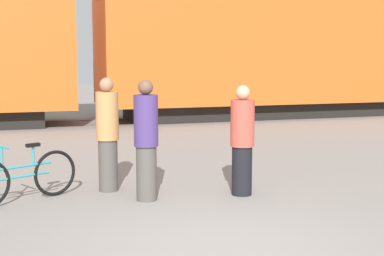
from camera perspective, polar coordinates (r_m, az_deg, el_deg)
The scene contains 8 objects.
ground_plane at distance 5.91m, azimuth 3.48°, elevation -13.00°, with size 80.00×80.00×0.00m, color gray.
freight_train at distance 17.68m, azimuth -11.33°, elevation 10.06°, with size 50.24×3.07×5.60m.
rail_near at distance 17.07m, azimuth -10.81°, elevation 0.30°, with size 62.24×0.07×0.01m, color #4C4238.
rail_far at distance 18.49m, azimuth -11.35°, elevation 0.81°, with size 62.24×0.07×0.01m, color #4C4238.
bicycle_teal at distance 8.11m, azimuth -17.66°, elevation -5.01°, with size 1.59×0.84×0.86m.
person_in_purple at distance 7.77m, azimuth -4.91°, elevation -1.33°, with size 0.35×0.35×1.77m.
person_in_red at distance 8.10m, azimuth 5.38°, elevation -1.36°, with size 0.36×0.36×1.67m.
person_in_tan at distance 8.41m, azimuth -9.00°, elevation -0.70°, with size 0.35×0.35×1.78m.
Camera 1 is at (-2.02, -5.16, 2.05)m, focal length 50.00 mm.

